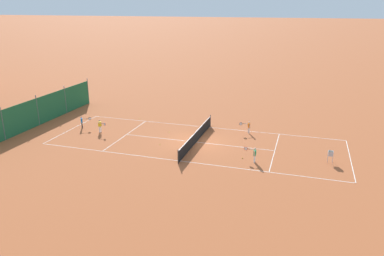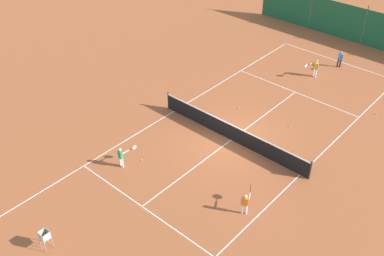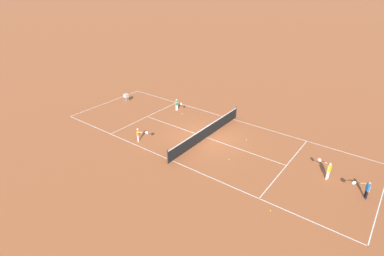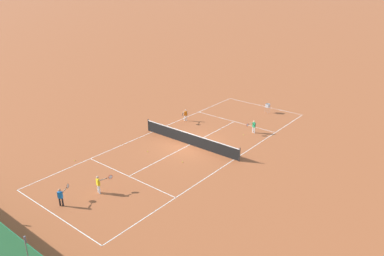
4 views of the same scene
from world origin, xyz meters
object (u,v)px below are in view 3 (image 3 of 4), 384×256
at_px(tennis_ball_alley_left, 246,140).
at_px(tennis_ball_near_corner, 229,159).
at_px(tennis_ball_mid_court, 182,114).
at_px(ball_hopper, 126,96).
at_px(player_far_baseline, 328,169).
at_px(player_near_service, 139,134).
at_px(tennis_net, 207,132).
at_px(tennis_ball_service_box, 270,211).
at_px(player_far_service, 177,104).
at_px(player_near_baseline, 367,188).

distance_m(tennis_ball_alley_left, tennis_ball_near_corner, 3.16).
bearing_deg(tennis_ball_mid_court, ball_hopper, -79.64).
distance_m(player_far_baseline, player_near_service, 13.13).
xyz_separation_m(player_far_baseline, tennis_ball_mid_court, (-2.16, -13.14, -0.65)).
bearing_deg(tennis_net, tennis_ball_alley_left, 119.19).
height_order(tennis_ball_alley_left, tennis_ball_service_box, same).
bearing_deg(tennis_ball_service_box, tennis_ball_near_corner, -124.94).
distance_m(player_far_baseline, ball_hopper, 19.29).
bearing_deg(tennis_ball_mid_court, tennis_ball_alley_left, 83.29).
distance_m(player_far_service, tennis_ball_service_box, 14.48).
relative_size(player_far_service, tennis_ball_near_corner, 16.74).
xyz_separation_m(player_far_baseline, tennis_ball_service_box, (4.81, -1.56, -0.65)).
xyz_separation_m(player_near_baseline, tennis_ball_mid_court, (-2.77, -15.35, -0.63)).
xyz_separation_m(tennis_ball_alley_left, tennis_ball_service_box, (6.16, 4.67, 0.00)).
xyz_separation_m(player_far_service, tennis_ball_service_box, (7.35, 12.47, -0.62)).
bearing_deg(ball_hopper, tennis_ball_alley_left, 91.35).
xyz_separation_m(player_near_service, ball_hopper, (-4.72, -6.67, 0.02)).
bearing_deg(tennis_net, player_near_service, -46.36).
height_order(tennis_net, tennis_ball_mid_court, tennis_net).
distance_m(tennis_ball_mid_court, ball_hopper, 6.26).
relative_size(tennis_ball_service_box, ball_hopper, 0.07).
xyz_separation_m(tennis_net, player_far_baseline, (-0.13, 8.88, 0.18)).
bearing_deg(tennis_ball_service_box, ball_hopper, -108.27).
bearing_deg(tennis_ball_mid_court, tennis_ball_near_corner, 61.44).
height_order(player_near_baseline, tennis_ball_mid_court, player_near_baseline).
xyz_separation_m(tennis_ball_near_corner, tennis_ball_mid_court, (-3.96, -7.27, 0.00)).
bearing_deg(player_far_baseline, tennis_net, -89.14).
bearing_deg(tennis_ball_service_box, tennis_ball_alley_left, -142.81).
distance_m(tennis_net, tennis_ball_near_corner, 3.47).
bearing_deg(ball_hopper, player_far_baseline, 86.92).
xyz_separation_m(tennis_ball_alley_left, tennis_ball_mid_court, (-0.81, -6.91, 0.00)).
bearing_deg(player_near_baseline, tennis_ball_service_box, -41.95).
bearing_deg(player_far_service, player_far_baseline, 79.73).
xyz_separation_m(player_near_baseline, player_near_service, (3.07, -14.82, -0.02)).
distance_m(player_near_baseline, tennis_ball_mid_court, 15.61).
height_order(player_far_service, ball_hopper, player_far_service).
xyz_separation_m(tennis_net, tennis_ball_service_box, (4.68, 7.32, -0.47)).
bearing_deg(ball_hopper, player_near_service, 54.68).
relative_size(tennis_ball_alley_left, tennis_ball_service_box, 1.00).
bearing_deg(player_far_service, tennis_ball_service_box, 59.47).
bearing_deg(player_near_service, player_far_baseline, 106.30).
bearing_deg(player_near_baseline, player_far_service, -100.98).
relative_size(player_near_baseline, tennis_ball_mid_court, 16.99).
bearing_deg(player_near_baseline, tennis_ball_alley_left, -103.04).
xyz_separation_m(player_near_service, tennis_ball_near_corner, (-1.89, 6.73, -0.61)).
bearing_deg(tennis_net, player_far_baseline, 90.86).
relative_size(player_far_service, tennis_ball_alley_left, 16.74).
xyz_separation_m(player_near_baseline, tennis_ball_alley_left, (-1.96, -8.45, -0.63)).
distance_m(player_near_baseline, tennis_ball_near_corner, 8.20).
relative_size(player_far_baseline, player_near_service, 1.07).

